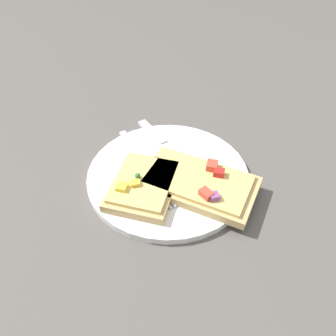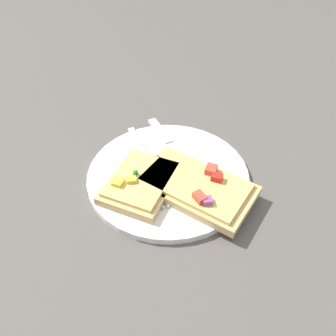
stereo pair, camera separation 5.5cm
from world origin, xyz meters
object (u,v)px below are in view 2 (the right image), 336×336
(plate, at_px, (168,175))
(knife, at_px, (172,146))
(fork, at_px, (150,167))
(pizza_slice_main, at_px, (196,185))
(pizza_slice_corner, at_px, (141,182))

(plate, height_order, knife, knife)
(plate, xyz_separation_m, knife, (0.04, -0.05, 0.01))
(fork, bearing_deg, pizza_slice_main, 35.48)
(knife, xyz_separation_m, pizza_slice_corner, (-0.03, 0.11, 0.01))
(pizza_slice_main, bearing_deg, pizza_slice_corner, -151.45)
(knife, height_order, pizza_slice_main, pizza_slice_main)
(plate, bearing_deg, knife, -52.62)
(plate, height_order, pizza_slice_corner, pizza_slice_corner)
(knife, bearing_deg, pizza_slice_main, -5.74)
(plate, distance_m, pizza_slice_main, 0.06)
(knife, xyz_separation_m, pizza_slice_main, (-0.10, 0.05, 0.01))
(pizza_slice_main, distance_m, pizza_slice_corner, 0.09)
(fork, relative_size, pizza_slice_main, 1.02)
(plate, xyz_separation_m, pizza_slice_corner, (0.01, 0.05, 0.02))
(plate, relative_size, fork, 1.37)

